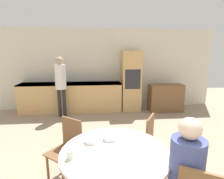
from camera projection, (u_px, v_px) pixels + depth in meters
The scene contains 12 objects.
wall_back at pixel (107, 69), 5.79m from camera, with size 7.15×0.05×2.60m.
kitchen_counter at pixel (71, 97), 5.52m from camera, with size 3.13×0.60×0.91m.
oven_unit at pixel (131, 81), 5.60m from camera, with size 0.59×0.59×1.90m.
sideboard at pixel (165, 98), 5.55m from camera, with size 1.04×0.45×0.86m.
dining_table at pixel (115, 168), 2.01m from camera, with size 1.23×1.23×0.75m.
chair_far_left at pixel (68, 145), 2.56m from camera, with size 0.56×0.56×0.89m.
chair_far_right at pixel (144, 139), 2.75m from camera, with size 0.55×0.55×0.89m.
person_seated at pixel (187, 172), 1.63m from camera, with size 0.32×0.38×1.26m.
person_standing at pixel (61, 80), 4.90m from camera, with size 0.30×0.30×1.73m.
cup at pixel (70, 154), 1.81m from camera, with size 0.07×0.07×0.09m.
bowl_near at pixel (110, 138), 2.21m from camera, with size 0.17×0.17×0.05m.
bowl_centre at pixel (91, 140), 2.15m from camera, with size 0.16×0.16×0.05m.
Camera 1 is at (-0.37, -0.63, 1.83)m, focal length 28.00 mm.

